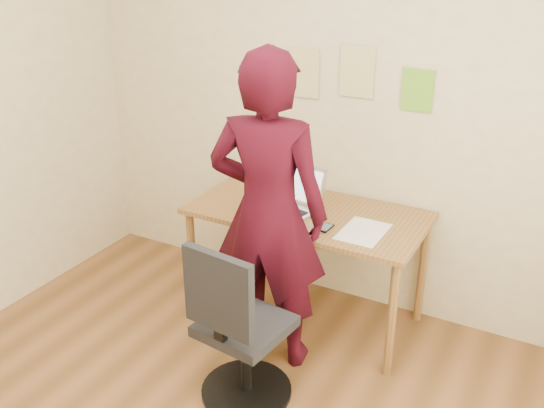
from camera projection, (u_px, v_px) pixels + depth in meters
The scene contains 10 objects.
room at pixel (149, 196), 2.26m from camera, with size 3.58×3.58×2.78m.
desk at pixel (307, 224), 3.65m from camera, with size 1.40×0.70×0.74m.
laptop at pixel (289, 200), 3.62m from camera, with size 0.42×0.40×0.26m.
paper_sheet at pixel (363, 231), 3.36m from camera, with size 0.23×0.33×0.00m, color white.
phone at pixel (326, 228), 3.39m from camera, with size 0.06×0.11×0.01m.
wall_note_left at pixel (303, 73), 3.70m from camera, with size 0.21×0.00×0.30m, color #D7C580.
wall_note_mid at pixel (357, 72), 3.53m from camera, with size 0.21×0.00×0.30m, color #D7C580.
wall_note_right at pixel (417, 90), 3.40m from camera, with size 0.18×0.00×0.24m, color #70B929.
office_chair at pixel (238, 337), 3.04m from camera, with size 0.48×0.48×0.93m.
person at pixel (268, 214), 3.21m from camera, with size 0.65×0.43×1.78m, color #330612.
Camera 1 is at (1.39, -1.61, 2.24)m, focal length 40.00 mm.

